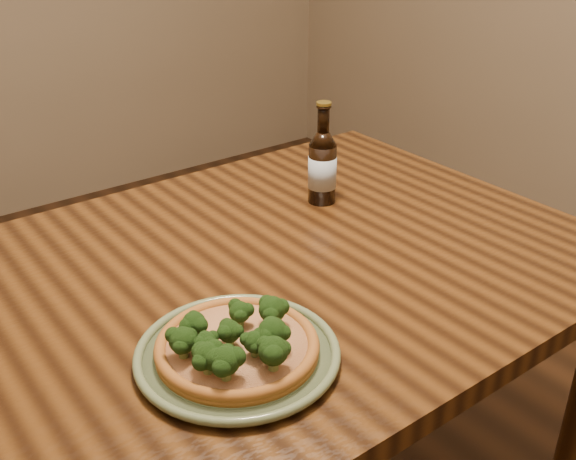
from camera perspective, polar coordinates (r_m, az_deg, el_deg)
table at (r=1.20m, az=-9.05°, el=-9.11°), size 1.60×0.90×0.75m
plate at (r=0.99m, az=-4.30°, el=-10.41°), size 0.30×0.30×0.02m
pizza at (r=0.97m, az=-4.33°, el=-9.63°), size 0.24×0.24×0.07m
beer_bottle at (r=1.43m, az=2.93°, el=5.43°), size 0.06×0.06×0.22m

